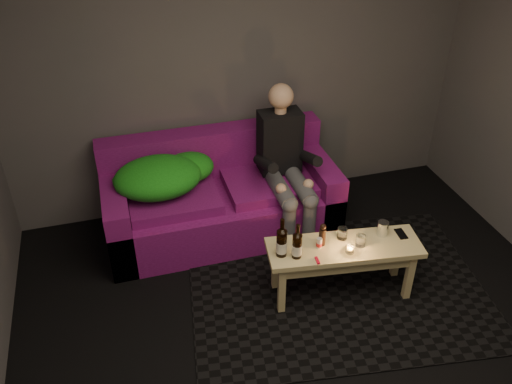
{
  "coord_description": "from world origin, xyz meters",
  "views": [
    {
      "loc": [
        -1.08,
        -1.93,
        2.91
      ],
      "look_at": [
        -0.1,
        1.42,
        0.58
      ],
      "focal_mm": 38.0,
      "sensor_mm": 36.0,
      "label": 1
    }
  ],
  "objects_px": {
    "person": "(285,162)",
    "steel_cup": "(383,228)",
    "beer_bottle_a": "(282,242)",
    "coffee_table": "(344,254)",
    "beer_bottle_b": "(297,245)",
    "sofa": "(220,199)"
  },
  "relations": [
    {
      "from": "beer_bottle_b",
      "to": "coffee_table",
      "type": "bearing_deg",
      "value": 2.8
    },
    {
      "from": "sofa",
      "to": "steel_cup",
      "type": "distance_m",
      "value": 1.42
    },
    {
      "from": "steel_cup",
      "to": "sofa",
      "type": "bearing_deg",
      "value": 134.56
    },
    {
      "from": "coffee_table",
      "to": "beer_bottle_b",
      "type": "distance_m",
      "value": 0.41
    },
    {
      "from": "beer_bottle_a",
      "to": "coffee_table",
      "type": "bearing_deg",
      "value": -3.84
    },
    {
      "from": "beer_bottle_b",
      "to": "sofa",
      "type": "bearing_deg",
      "value": 105.88
    },
    {
      "from": "sofa",
      "to": "coffee_table",
      "type": "xyz_separation_m",
      "value": [
        0.67,
        -1.04,
        0.07
      ]
    },
    {
      "from": "person",
      "to": "coffee_table",
      "type": "xyz_separation_m",
      "value": [
        0.15,
        -0.89,
        -0.29
      ]
    },
    {
      "from": "person",
      "to": "steel_cup",
      "type": "xyz_separation_m",
      "value": [
        0.46,
        -0.85,
        -0.15
      ]
    },
    {
      "from": "person",
      "to": "coffee_table",
      "type": "distance_m",
      "value": 0.95
    },
    {
      "from": "beer_bottle_a",
      "to": "beer_bottle_b",
      "type": "bearing_deg",
      "value": -27.52
    },
    {
      "from": "steel_cup",
      "to": "coffee_table",
      "type": "bearing_deg",
      "value": -172.41
    },
    {
      "from": "beer_bottle_b",
      "to": "steel_cup",
      "type": "bearing_deg",
      "value": 5.0
    },
    {
      "from": "beer_bottle_a",
      "to": "steel_cup",
      "type": "height_order",
      "value": "beer_bottle_a"
    },
    {
      "from": "sofa",
      "to": "beer_bottle_a",
      "type": "bearing_deg",
      "value": -78.42
    },
    {
      "from": "person",
      "to": "beer_bottle_a",
      "type": "xyz_separation_m",
      "value": [
        -0.32,
        -0.86,
        -0.1
      ]
    },
    {
      "from": "sofa",
      "to": "beer_bottle_a",
      "type": "distance_m",
      "value": 1.07
    },
    {
      "from": "sofa",
      "to": "person",
      "type": "xyz_separation_m",
      "value": [
        0.53,
        -0.16,
        0.36
      ]
    },
    {
      "from": "sofa",
      "to": "steel_cup",
      "type": "height_order",
      "value": "sofa"
    },
    {
      "from": "sofa",
      "to": "coffee_table",
      "type": "height_order",
      "value": "sofa"
    },
    {
      "from": "sofa",
      "to": "steel_cup",
      "type": "relative_size",
      "value": 17.35
    },
    {
      "from": "coffee_table",
      "to": "beer_bottle_a",
      "type": "xyz_separation_m",
      "value": [
        -0.47,
        0.03,
        0.19
      ]
    }
  ]
}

